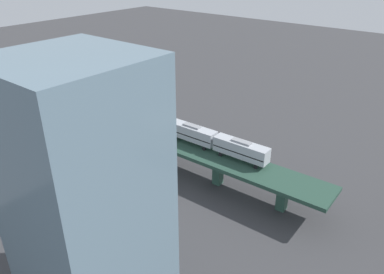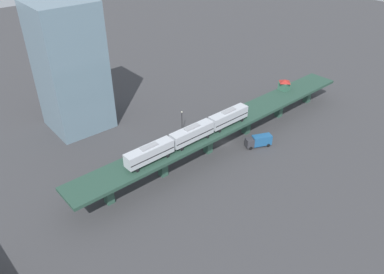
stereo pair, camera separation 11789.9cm
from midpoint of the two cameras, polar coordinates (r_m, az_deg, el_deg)
name	(u,v)px [view 2 (the right image)]	position (r m, az deg, el deg)	size (l,w,h in m)	color
ground_plane	(225,143)	(79.95, 36.49, -15.54)	(400.00, 400.00, 0.00)	#38383A
elevated_viaduct	(226,125)	(76.45, 37.96, -12.41)	(10.26, 92.15, 6.78)	#244135
subway_train	(192,133)	(63.73, 37.00, -17.18)	(3.59, 37.25, 4.45)	#ADB2BA
signal_hut	(284,84)	(99.12, 41.32, -1.91)	(3.28, 3.28, 3.40)	#33604C
street_car_black	(225,120)	(86.30, 33.34, -9.66)	(2.11, 4.48, 1.89)	black
street_car_green	(175,139)	(72.73, 27.28, -16.12)	(2.00, 4.43, 1.89)	#1E6638
delivery_truck	(259,141)	(83.68, 42.53, -14.33)	(4.94, 7.50, 3.20)	#333338
street_lamp	(182,120)	(74.33, 27.62, -11.56)	(0.44, 0.44, 6.94)	black
office_tower	(70,68)	(61.02, 2.99, -0.67)	(16.00, 16.00, 36.00)	slate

